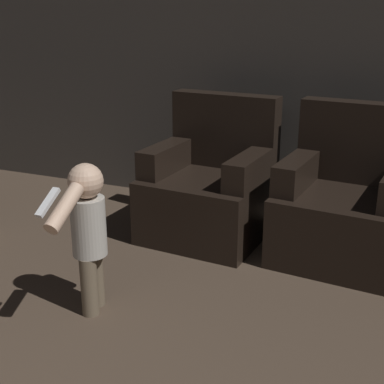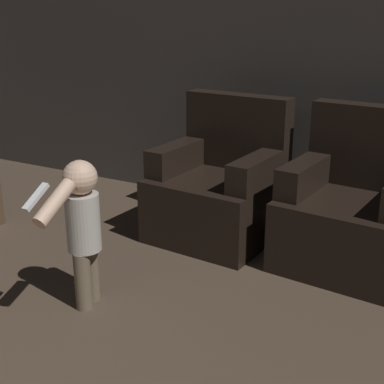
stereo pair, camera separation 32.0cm
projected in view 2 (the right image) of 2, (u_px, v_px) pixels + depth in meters
wall_back at (283, 49)px, 4.08m from camera, size 8.40×0.05×2.60m
armchair_left at (219, 189)px, 3.86m from camera, size 0.86×0.83×1.01m
armchair_right at (354, 213)px, 3.42m from camera, size 0.88×0.85×1.01m
person_toddler at (82, 223)px, 2.88m from camera, size 0.19×0.57×0.84m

